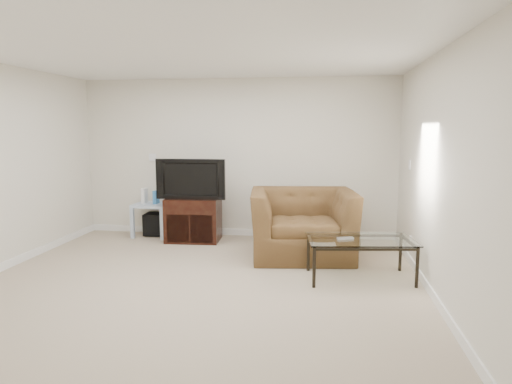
# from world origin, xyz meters

# --- Properties ---
(floor) EXTENTS (5.00, 5.00, 0.00)m
(floor) POSITION_xyz_m (0.00, 0.00, 0.00)
(floor) COLOR tan
(floor) RESTS_ON ground
(ceiling) EXTENTS (5.00, 5.00, 0.00)m
(ceiling) POSITION_xyz_m (0.00, 0.00, 2.50)
(ceiling) COLOR white
(ceiling) RESTS_ON ground
(wall_back) EXTENTS (5.00, 0.02, 2.50)m
(wall_back) POSITION_xyz_m (0.00, 2.50, 1.25)
(wall_back) COLOR silver
(wall_back) RESTS_ON ground
(wall_right) EXTENTS (0.02, 5.00, 2.50)m
(wall_right) POSITION_xyz_m (2.50, 0.00, 1.25)
(wall_right) COLOR silver
(wall_right) RESTS_ON ground
(plate_back) EXTENTS (0.12, 0.02, 0.12)m
(plate_back) POSITION_xyz_m (-1.40, 2.49, 1.25)
(plate_back) COLOR white
(plate_back) RESTS_ON wall_back
(plate_right_switch) EXTENTS (0.02, 0.09, 0.13)m
(plate_right_switch) POSITION_xyz_m (2.49, 1.60, 1.25)
(plate_right_switch) COLOR white
(plate_right_switch) RESTS_ON wall_right
(plate_right_outlet) EXTENTS (0.02, 0.08, 0.12)m
(plate_right_outlet) POSITION_xyz_m (2.49, 1.30, 0.30)
(plate_right_outlet) COLOR white
(plate_right_outlet) RESTS_ON wall_right
(tv_stand) EXTENTS (0.83, 0.60, 0.67)m
(tv_stand) POSITION_xyz_m (-0.60, 2.05, 0.33)
(tv_stand) COLOR black
(tv_stand) RESTS_ON floor
(dvd_player) EXTENTS (0.45, 0.33, 0.06)m
(dvd_player) POSITION_xyz_m (-0.60, 2.01, 0.56)
(dvd_player) COLOR black
(dvd_player) RESTS_ON tv_stand
(television) EXTENTS (0.98, 0.23, 0.61)m
(television) POSITION_xyz_m (-0.60, 2.02, 0.97)
(television) COLOR black
(television) RESTS_ON tv_stand
(side_table) EXTENTS (0.57, 0.57, 0.53)m
(side_table) POSITION_xyz_m (-1.34, 2.28, 0.26)
(side_table) COLOR silver
(side_table) RESTS_ON floor
(subwoofer) EXTENTS (0.36, 0.36, 0.34)m
(subwoofer) POSITION_xyz_m (-1.30, 2.30, 0.19)
(subwoofer) COLOR black
(subwoofer) RESTS_ON floor
(game_console) EXTENTS (0.07, 0.18, 0.24)m
(game_console) POSITION_xyz_m (-1.47, 2.26, 0.65)
(game_console) COLOR white
(game_console) RESTS_ON side_table
(game_case) EXTENTS (0.06, 0.16, 0.21)m
(game_case) POSITION_xyz_m (-1.27, 2.26, 0.63)
(game_case) COLOR #337FCC
(game_case) RESTS_ON side_table
(recliner) EXTENTS (1.48, 1.06, 1.21)m
(recliner) POSITION_xyz_m (1.10, 1.45, 0.60)
(recliner) COLOR #4E3623
(recliner) RESTS_ON floor
(coffee_table) EXTENTS (1.29, 0.84, 0.47)m
(coffee_table) POSITION_xyz_m (1.80, 0.58, 0.24)
(coffee_table) COLOR black
(coffee_table) RESTS_ON floor
(remote) EXTENTS (0.19, 0.12, 0.02)m
(remote) POSITION_xyz_m (1.63, 0.54, 0.48)
(remote) COLOR #B2B2B7
(remote) RESTS_ON coffee_table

